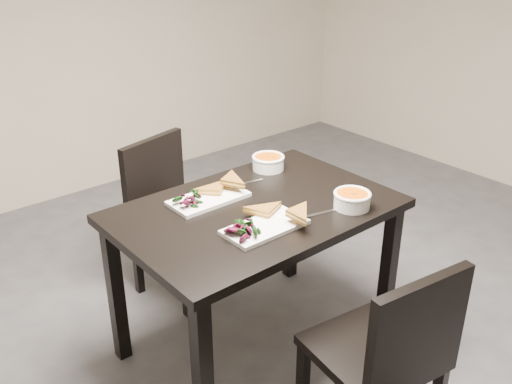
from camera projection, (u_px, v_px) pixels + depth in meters
ground at (329, 354)px, 2.71m from camera, size 5.00×5.00×0.00m
table at (256, 226)px, 2.51m from camera, size 1.20×0.80×0.75m
chair_near at (389, 352)px, 2.02m from camera, size 0.48×0.48×0.85m
chair_far at (171, 207)px, 3.05m from camera, size 0.51×0.51×0.85m
plate_near at (265, 227)px, 2.29m from camera, size 0.35×0.17×0.02m
sandwich_near at (275, 213)px, 2.32m from camera, size 0.21×0.19×0.06m
salad_near at (246, 228)px, 2.21m from camera, size 0.11×0.10×0.05m
soup_bowl_near at (352, 199)px, 2.45m from camera, size 0.16×0.16×0.07m
cutlery_near at (320, 213)px, 2.41m from camera, size 0.18×0.06×0.00m
plate_far at (209, 199)px, 2.52m from camera, size 0.35×0.18×0.02m
sandwich_far at (222, 188)px, 2.53m from camera, size 0.22×0.22×0.06m
salad_far at (189, 198)px, 2.45m from camera, size 0.11×0.10×0.05m
soup_bowl_far at (268, 162)px, 2.83m from camera, size 0.16×0.16×0.07m
cutlery_far at (246, 183)px, 2.69m from camera, size 0.18×0.05×0.00m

